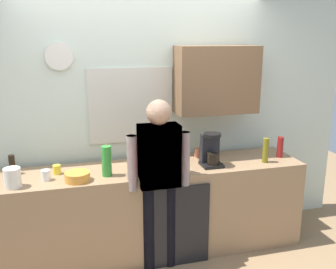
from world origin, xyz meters
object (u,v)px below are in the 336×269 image
at_px(bottle_clear_soda, 107,161).
at_px(cup_white_mug, 46,175).
at_px(bottle_olive_oil, 266,150).
at_px(storage_canister, 13,178).
at_px(cup_terracotta_mug, 198,153).
at_px(person_at_sink, 159,172).
at_px(bottle_red_vinegar, 280,147).
at_px(bottle_amber_beer, 139,161).
at_px(person_guest, 159,172).
at_px(cup_yellow_cup, 57,169).
at_px(bottle_green_wine, 177,157).
at_px(coffee_maker, 211,151).
at_px(bottle_dark_sauce, 12,164).
at_px(dish_soap, 210,150).
at_px(mixing_bowl, 77,177).

distance_m(bottle_clear_soda, cup_white_mug, 0.54).
xyz_separation_m(bottle_olive_oil, storage_canister, (-2.37, -0.04, -0.04)).
distance_m(cup_terracotta_mug, person_at_sink, 0.73).
distance_m(bottle_red_vinegar, bottle_amber_beer, 1.51).
distance_m(bottle_olive_oil, cup_white_mug, 2.11).
xyz_separation_m(bottle_amber_beer, person_guest, (0.14, -0.20, -0.06)).
relative_size(cup_terracotta_mug, person_guest, 0.06).
distance_m(bottle_amber_beer, person_at_sink, 0.25).
bearing_deg(person_at_sink, cup_yellow_cup, 171.11).
distance_m(cup_yellow_cup, storage_canister, 0.42).
bearing_deg(cup_white_mug, bottle_green_wine, -5.55).
bearing_deg(person_at_sink, coffee_maker, 33.18).
bearing_deg(storage_canister, person_guest, -5.39).
distance_m(bottle_red_vinegar, cup_yellow_cup, 2.25).
distance_m(bottle_dark_sauce, cup_white_mug, 0.39).
distance_m(coffee_maker, cup_terracotta_mug, 0.30).
height_order(cup_white_mug, dish_soap, dish_soap).
height_order(bottle_green_wine, storage_canister, bottle_green_wine).
bearing_deg(cup_white_mug, cup_yellow_cup, 56.60).
distance_m(mixing_bowl, person_guest, 0.72).
distance_m(dish_soap, person_guest, 0.81).
bearing_deg(coffee_maker, cup_terracotta_mug, 96.24).
relative_size(bottle_olive_oil, cup_white_mug, 2.63).
xyz_separation_m(cup_terracotta_mug, storage_canister, (-1.78, -0.37, 0.04)).
relative_size(storage_canister, person_guest, 0.11).
xyz_separation_m(bottle_red_vinegar, cup_terracotta_mug, (-0.82, 0.23, -0.06)).
height_order(cup_white_mug, cup_yellow_cup, cup_white_mug).
xyz_separation_m(bottle_green_wine, cup_yellow_cup, (-1.08, 0.25, -0.11)).
relative_size(bottle_red_vinegar, storage_canister, 1.29).
relative_size(coffee_maker, bottle_dark_sauce, 1.83).
relative_size(bottle_amber_beer, bottle_olive_oil, 0.92).
bearing_deg(person_guest, dish_soap, -170.80).
height_order(bottle_olive_oil, person_guest, person_guest).
bearing_deg(bottle_red_vinegar, bottle_amber_beer, -177.44).
distance_m(coffee_maker, bottle_green_wine, 0.39).
relative_size(cup_white_mug, person_at_sink, 0.06).
distance_m(bottle_green_wine, cup_terracotta_mug, 0.53).
height_order(bottle_green_wine, bottle_dark_sauce, bottle_green_wine).
xyz_separation_m(coffee_maker, bottle_green_wine, (-0.38, -0.11, 0.00)).
height_order(coffee_maker, bottle_green_wine, coffee_maker).
xyz_separation_m(bottle_clear_soda, cup_terracotta_mug, (0.98, 0.31, -0.09)).
distance_m(bottle_dark_sauce, person_at_sink, 1.36).
distance_m(mixing_bowl, storage_canister, 0.53).
height_order(bottle_green_wine, person_at_sink, person_at_sink).
height_order(cup_yellow_cup, person_at_sink, person_at_sink).
bearing_deg(dish_soap, cup_white_mug, -171.33).
relative_size(mixing_bowl, dish_soap, 1.22).
distance_m(coffee_maker, bottle_clear_soda, 1.02).
bearing_deg(cup_yellow_cup, cup_terracotta_mug, 5.51).
distance_m(bottle_clear_soda, bottle_dark_sauce, 0.88).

